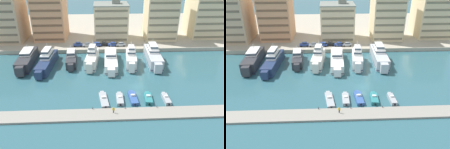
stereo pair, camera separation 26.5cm
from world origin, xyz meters
TOP-DOWN VIEW (x-y plane):
  - ground_plane at (0.00, 0.00)m, footprint 400.00×400.00m
  - quay_promenade at (0.00, 63.99)m, footprint 180.00×70.00m
  - pier_dock at (0.00, -14.02)m, footprint 120.00×4.79m
  - yacht_charcoal_far_left at (-39.06, 18.47)m, footprint 5.77×21.44m
  - yacht_navy_left at (-31.18, 16.41)m, footprint 5.08×21.74m
  - yacht_charcoal_mid_left at (-22.48, 18.83)m, footprint 4.74×15.65m
  - yacht_ivory_center_left at (-14.42, 17.43)m, footprint 5.21×16.86m
  - yacht_white_center at (-7.39, 17.18)m, footprint 5.20×21.61m
  - yacht_white_center_right at (0.22, 16.40)m, footprint 4.78×15.51m
  - yacht_silver_mid_right at (9.11, 18.81)m, footprint 5.47×21.59m
  - motorboat_grey_far_left at (-10.52, -7.23)m, footprint 2.93×8.39m
  - motorboat_grey_left at (-5.96, -7.35)m, footprint 1.96×6.51m
  - motorboat_blue_mid_left at (-2.17, -6.98)m, footprint 2.43×7.42m
  - motorboat_teal_center_left at (2.14, -7.51)m, footprint 2.40×6.26m
  - motorboat_grey_center at (7.13, -8.04)m, footprint 1.73×6.10m
  - car_blue_far_left at (-21.18, 33.41)m, footprint 4.22×2.17m
  - car_silver_left at (-17.06, 32.85)m, footprint 4.21×2.16m
  - car_blue_mid_left at (-13.05, 32.94)m, footprint 4.14×1.99m
  - car_black_center_left at (-9.78, 33.47)m, footprint 4.14×2.00m
  - car_blue_center at (-5.83, 32.81)m, footprint 4.10×1.92m
  - car_silver_center_right at (-2.22, 32.74)m, footprint 4.14×1.99m
  - apartment_block_far_left at (-56.12, 43.89)m, footprint 19.47×17.25m
  - apartment_block_left at (-34.61, 46.73)m, footprint 14.44×16.94m
  - apartment_block_mid_left at (-6.16, 43.24)m, footprint 15.60×13.26m
  - apartment_block_center_left at (17.13, 43.37)m, footprint 14.36×13.31m
  - apartment_block_center at (40.50, 46.85)m, footprint 16.74×16.94m
  - pedestrian_near_edge at (-8.09, -13.66)m, footprint 0.63×0.43m
  - bollard_west at (-13.45, -11.87)m, footprint 0.20×0.20m
  - bollard_west_mid at (-4.93, -11.87)m, footprint 0.20×0.20m
  - bollard_east_mid at (3.60, -11.87)m, footprint 0.20×0.20m

SIDE VIEW (x-z plane):
  - ground_plane at x=0.00m, z-range 0.00..0.00m
  - pier_dock at x=0.00m, z-range 0.00..0.54m
  - motorboat_grey_far_left at x=-10.52m, z-range -0.24..1.00m
  - motorboat_blue_mid_left at x=-2.17m, z-range -0.25..1.25m
  - motorboat_grey_left at x=-5.96m, z-range -0.17..1.18m
  - motorboat_teal_center_left at x=2.14m, z-range -0.21..1.34m
  - motorboat_grey_center at x=7.13m, z-range -0.21..1.36m
  - quay_promenade at x=0.00m, z-range 0.00..1.64m
  - bollard_west at x=-13.45m, z-range 0.56..1.17m
  - bollard_west_mid at x=-4.93m, z-range 0.56..1.17m
  - bollard_east_mid at x=3.60m, z-range 0.56..1.17m
  - pedestrian_near_edge at x=-8.09m, z-range 0.70..2.47m
  - yacht_charcoal_mid_left at x=-22.48m, z-range -1.39..5.30m
  - yacht_white_center at x=-7.39m, z-range -1.38..5.41m
  - yacht_charcoal_far_left at x=-39.06m, z-range -1.33..5.82m
  - yacht_navy_left at x=-31.18m, z-range -1.80..6.51m
  - yacht_silver_mid_right at x=9.11m, z-range -1.72..6.81m
  - car_blue_far_left at x=-21.18m, z-range 1.72..3.52m
  - car_silver_left at x=-17.06m, z-range 1.72..3.52m
  - car_blue_mid_left at x=-13.05m, z-range 1.72..3.52m
  - car_black_center_left at x=-9.78m, z-range 1.72..3.52m
  - car_blue_center at x=-5.83m, z-range 1.72..3.52m
  - car_silver_center_right at x=-2.22m, z-range 1.72..3.52m
  - yacht_white_center_right at x=0.22m, z-range -1.76..7.11m
  - yacht_ivory_center_left at x=-14.42m, z-range -1.78..7.18m
  - apartment_block_mid_left at x=-6.16m, z-range 0.72..19.22m
  - apartment_block_center at x=40.50m, z-range 0.70..21.97m
  - apartment_block_left at x=-34.61m, z-range 0.70..25.72m
  - apartment_block_far_left at x=-56.12m, z-range 0.69..26.25m
  - apartment_block_center_left at x=17.13m, z-range 0.72..28.75m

